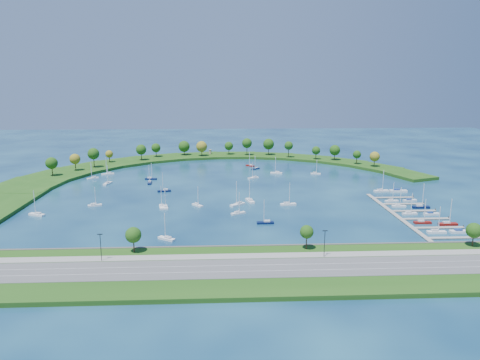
{
  "coord_description": "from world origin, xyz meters",
  "views": [
    {
      "loc": [
        -7.78,
        -266.22,
        64.19
      ],
      "look_at": [
        5.0,
        5.0,
        4.0
      ],
      "focal_mm": 33.46,
      "sensor_mm": 36.0,
      "label": 1
    }
  ],
  "objects_px": {
    "moored_boat_6": "(150,182)",
    "moored_boat_7": "(162,206)",
    "moored_boat_0": "(108,174)",
    "moored_boat_11": "(238,204)",
    "moored_boat_15": "(93,178)",
    "docked_boat_10": "(381,190)",
    "moored_boat_16": "(316,173)",
    "docked_boat_0": "(436,231)",
    "harbor_tower": "(210,152)",
    "moored_boat_14": "(276,173)",
    "docked_boat_3": "(448,223)",
    "docked_boat_1": "(460,231)",
    "dock_system": "(410,215)",
    "moored_boat_5": "(250,200)",
    "moored_boat_12": "(108,183)",
    "docked_boat_9": "(410,200)",
    "moored_boat_10": "(288,204)",
    "moored_boat_2": "(256,168)",
    "moored_boat_3": "(167,238)",
    "moored_boat_4": "(265,222)",
    "docked_boat_4": "(410,213)",
    "docked_boat_7": "(421,206)",
    "moored_boat_1": "(95,205)",
    "moored_boat_9": "(164,190)",
    "moored_boat_20": "(253,177)",
    "moored_boat_17": "(250,165)",
    "moored_boat_21": "(151,178)",
    "moored_boat_19": "(238,212)",
    "docked_boat_5": "(431,214)",
    "moored_boat_8": "(166,206)",
    "moored_boat_18": "(37,214)",
    "docked_boat_6": "(399,205)",
    "moored_boat_13": "(197,205)",
    "docked_boat_11": "(398,191)"
  },
  "relations": [
    {
      "from": "moored_boat_13",
      "to": "moored_boat_8",
      "type": "bearing_deg",
      "value": -120.33
    },
    {
      "from": "docked_boat_4",
      "to": "moored_boat_21",
      "type": "bearing_deg",
      "value": 140.38
    },
    {
      "from": "harbor_tower",
      "to": "moored_boat_14",
      "type": "xyz_separation_m",
      "value": [
        48.22,
        -78.87,
        -3.08
      ]
    },
    {
      "from": "moored_boat_2",
      "to": "docked_boat_6",
      "type": "height_order",
      "value": "docked_boat_6"
    },
    {
      "from": "docked_boat_3",
      "to": "harbor_tower",
      "type": "bearing_deg",
      "value": 118.54
    },
    {
      "from": "moored_boat_19",
      "to": "docked_boat_5",
      "type": "xyz_separation_m",
      "value": [
        94.73,
        -5.73,
        -0.29
      ]
    },
    {
      "from": "moored_boat_4",
      "to": "moored_boat_11",
      "type": "relative_size",
      "value": 0.87
    },
    {
      "from": "moored_boat_15",
      "to": "docked_boat_10",
      "type": "relative_size",
      "value": 0.86
    },
    {
      "from": "moored_boat_7",
      "to": "docked_boat_5",
      "type": "distance_m",
      "value": 135.11
    },
    {
      "from": "moored_boat_4",
      "to": "moored_boat_12",
      "type": "xyz_separation_m",
      "value": [
        -92.06,
        84.85,
        0.02
      ]
    },
    {
      "from": "moored_boat_8",
      "to": "docked_boat_1",
      "type": "height_order",
      "value": "moored_boat_8"
    },
    {
      "from": "moored_boat_6",
      "to": "moored_boat_7",
      "type": "bearing_deg",
      "value": 9.48
    },
    {
      "from": "moored_boat_14",
      "to": "moored_boat_17",
      "type": "bearing_deg",
      "value": -48.81
    },
    {
      "from": "moored_boat_16",
      "to": "docked_boat_1",
      "type": "xyz_separation_m",
      "value": [
        36.03,
        -126.15,
        -0.2
      ]
    },
    {
      "from": "moored_boat_10",
      "to": "docked_boat_0",
      "type": "bearing_deg",
      "value": -47.72
    },
    {
      "from": "moored_boat_21",
      "to": "docked_boat_5",
      "type": "distance_m",
      "value": 173.29
    },
    {
      "from": "moored_boat_3",
      "to": "moored_boat_15",
      "type": "height_order",
      "value": "moored_boat_3"
    },
    {
      "from": "docked_boat_10",
      "to": "moored_boat_12",
      "type": "bearing_deg",
      "value": 163.34
    },
    {
      "from": "docked_boat_3",
      "to": "moored_boat_9",
      "type": "bearing_deg",
      "value": 152.08
    },
    {
      "from": "harbor_tower",
      "to": "moored_boat_2",
      "type": "xyz_separation_m",
      "value": [
        34.83,
        -61.62,
        -3.14
      ]
    },
    {
      "from": "moored_boat_3",
      "to": "docked_boat_7",
      "type": "bearing_deg",
      "value": -126.75
    },
    {
      "from": "docked_boat_7",
      "to": "docked_boat_9",
      "type": "height_order",
      "value": "docked_boat_7"
    },
    {
      "from": "moored_boat_6",
      "to": "moored_boat_7",
      "type": "height_order",
      "value": "moored_boat_6"
    },
    {
      "from": "harbor_tower",
      "to": "moored_boat_17",
      "type": "distance_m",
      "value": 58.88
    },
    {
      "from": "moored_boat_9",
      "to": "moored_boat_10",
      "type": "bearing_deg",
      "value": 143.03
    },
    {
      "from": "dock_system",
      "to": "moored_boat_5",
      "type": "height_order",
      "value": "moored_boat_5"
    },
    {
      "from": "moored_boat_14",
      "to": "moored_boat_15",
      "type": "bearing_deg",
      "value": 16.88
    },
    {
      "from": "moored_boat_15",
      "to": "moored_boat_20",
      "type": "height_order",
      "value": "moored_boat_20"
    },
    {
      "from": "moored_boat_1",
      "to": "moored_boat_9",
      "type": "distance_m",
      "value": 44.33
    },
    {
      "from": "docked_boat_3",
      "to": "docked_boat_10",
      "type": "distance_m",
      "value": 63.55
    },
    {
      "from": "docked_boat_1",
      "to": "moored_boat_6",
      "type": "bearing_deg",
      "value": 144.8
    },
    {
      "from": "moored_boat_7",
      "to": "moored_boat_19",
      "type": "xyz_separation_m",
      "value": [
        39.1,
        -12.88,
        -0.02
      ]
    },
    {
      "from": "moored_boat_8",
      "to": "moored_boat_18",
      "type": "distance_m",
      "value": 62.0
    },
    {
      "from": "moored_boat_3",
      "to": "moored_boat_10",
      "type": "height_order",
      "value": "moored_boat_10"
    },
    {
      "from": "moored_boat_6",
      "to": "moored_boat_11",
      "type": "height_order",
      "value": "moored_boat_11"
    },
    {
      "from": "moored_boat_7",
      "to": "harbor_tower",
      "type": "bearing_deg",
      "value": 162.31
    },
    {
      "from": "moored_boat_0",
      "to": "moored_boat_17",
      "type": "distance_m",
      "value": 105.47
    },
    {
      "from": "moored_boat_0",
      "to": "moored_boat_11",
      "type": "relative_size",
      "value": 0.96
    },
    {
      "from": "moored_boat_11",
      "to": "moored_boat_20",
      "type": "relative_size",
      "value": 1.13
    },
    {
      "from": "moored_boat_9",
      "to": "moored_boat_10",
      "type": "relative_size",
      "value": 0.94
    },
    {
      "from": "dock_system",
      "to": "moored_boat_1",
      "type": "bearing_deg",
      "value": 171.32
    },
    {
      "from": "moored_boat_10",
      "to": "moored_boat_21",
      "type": "height_order",
      "value": "moored_boat_10"
    },
    {
      "from": "docked_boat_3",
      "to": "moored_boat_3",
      "type": "bearing_deg",
      "value": -174.8
    },
    {
      "from": "docked_boat_3",
      "to": "docked_boat_9",
      "type": "relative_size",
      "value": 1.6
    },
    {
      "from": "moored_boat_6",
      "to": "moored_boat_16",
      "type": "relative_size",
      "value": 1.15
    },
    {
      "from": "moored_boat_16",
      "to": "docked_boat_0",
      "type": "height_order",
      "value": "docked_boat_0"
    },
    {
      "from": "moored_boat_5",
      "to": "moored_boat_14",
      "type": "distance_m",
      "value": 78.32
    },
    {
      "from": "moored_boat_16",
      "to": "docked_boat_1",
      "type": "bearing_deg",
      "value": -69.01
    },
    {
      "from": "docked_boat_4",
      "to": "moored_boat_0",
      "type": "bearing_deg",
      "value": 141.18
    },
    {
      "from": "moored_boat_18",
      "to": "docked_boat_11",
      "type": "bearing_deg",
      "value": -144.82
    }
  ]
}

